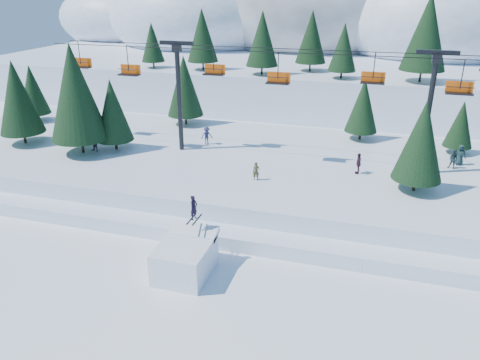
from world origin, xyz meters
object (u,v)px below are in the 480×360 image
(jump_kicker, at_px, (186,257))
(banner_far, at_px, (350,258))
(banner_near, at_px, (342,260))
(chairlift, at_px, (281,85))

(jump_kicker, height_order, banner_far, jump_kicker)
(jump_kicker, distance_m, banner_near, 10.36)
(banner_far, bearing_deg, chairlift, 121.71)
(jump_kicker, xyz_separation_m, chairlift, (2.59, 16.30, 8.12))
(jump_kicker, relative_size, banner_near, 1.77)
(jump_kicker, bearing_deg, banner_far, 21.23)
(banner_near, distance_m, banner_far, 0.63)
(jump_kicker, xyz_separation_m, banner_near, (9.69, 3.60, -0.66))
(jump_kicker, bearing_deg, banner_near, 20.38)
(banner_near, bearing_deg, jump_kicker, -159.62)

